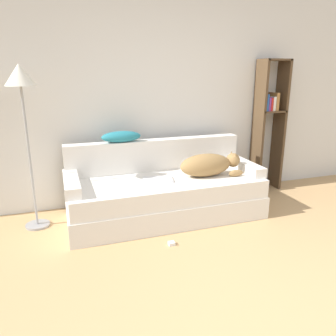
{
  "coord_description": "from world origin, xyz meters",
  "views": [
    {
      "loc": [
        -1.27,
        -1.44,
        1.59
      ],
      "look_at": [
        -0.19,
        1.76,
        0.6
      ],
      "focal_mm": 35.0,
      "sensor_mm": 36.0,
      "label": 1
    }
  ],
  "objects_px": {
    "couch": "(165,198)",
    "dog": "(209,165)",
    "laptop": "(158,180)",
    "bookshelf": "(269,119)",
    "power_adapter": "(172,243)",
    "throw_pillow": "(121,137)",
    "floor_lamp": "(22,91)"
  },
  "relations": [
    {
      "from": "bookshelf",
      "to": "power_adapter",
      "type": "relative_size",
      "value": 29.76
    },
    {
      "from": "throw_pillow",
      "to": "floor_lamp",
      "type": "height_order",
      "value": "floor_lamp"
    },
    {
      "from": "laptop",
      "to": "power_adapter",
      "type": "height_order",
      "value": "laptop"
    },
    {
      "from": "throw_pillow",
      "to": "laptop",
      "type": "bearing_deg",
      "value": -51.81
    },
    {
      "from": "dog",
      "to": "power_adapter",
      "type": "height_order",
      "value": "dog"
    },
    {
      "from": "couch",
      "to": "throw_pillow",
      "type": "relative_size",
      "value": 4.78
    },
    {
      "from": "couch",
      "to": "power_adapter",
      "type": "bearing_deg",
      "value": -103.23
    },
    {
      "from": "couch",
      "to": "bookshelf",
      "type": "height_order",
      "value": "bookshelf"
    },
    {
      "from": "couch",
      "to": "dog",
      "type": "xyz_separation_m",
      "value": [
        0.51,
        -0.06,
        0.36
      ]
    },
    {
      "from": "floor_lamp",
      "to": "dog",
      "type": "bearing_deg",
      "value": -7.78
    },
    {
      "from": "dog",
      "to": "throw_pillow",
      "type": "distance_m",
      "value": 1.05
    },
    {
      "from": "dog",
      "to": "throw_pillow",
      "type": "height_order",
      "value": "throw_pillow"
    },
    {
      "from": "throw_pillow",
      "to": "power_adapter",
      "type": "xyz_separation_m",
      "value": [
        0.26,
        -1.01,
        -0.87
      ]
    },
    {
      "from": "power_adapter",
      "to": "bookshelf",
      "type": "bearing_deg",
      "value": 31.84
    },
    {
      "from": "bookshelf",
      "to": "laptop",
      "type": "bearing_deg",
      "value": -164.03
    },
    {
      "from": "bookshelf",
      "to": "floor_lamp",
      "type": "xyz_separation_m",
      "value": [
        -3.03,
        -0.26,
        0.43
      ]
    },
    {
      "from": "laptop",
      "to": "throw_pillow",
      "type": "distance_m",
      "value": 0.66
    },
    {
      "from": "throw_pillow",
      "to": "power_adapter",
      "type": "height_order",
      "value": "throw_pillow"
    },
    {
      "from": "laptop",
      "to": "throw_pillow",
      "type": "relative_size",
      "value": 0.79
    },
    {
      "from": "throw_pillow",
      "to": "floor_lamp",
      "type": "bearing_deg",
      "value": -170.53
    },
    {
      "from": "floor_lamp",
      "to": "power_adapter",
      "type": "distance_m",
      "value": 2.05
    },
    {
      "from": "dog",
      "to": "throw_pillow",
      "type": "bearing_deg",
      "value": 155.27
    },
    {
      "from": "couch",
      "to": "laptop",
      "type": "bearing_deg",
      "value": -161.17
    },
    {
      "from": "couch",
      "to": "power_adapter",
      "type": "height_order",
      "value": "couch"
    },
    {
      "from": "dog",
      "to": "power_adapter",
      "type": "relative_size",
      "value": 12.39
    },
    {
      "from": "bookshelf",
      "to": "power_adapter",
      "type": "bearing_deg",
      "value": -148.16
    },
    {
      "from": "dog",
      "to": "couch",
      "type": "bearing_deg",
      "value": 173.4
    },
    {
      "from": "power_adapter",
      "to": "laptop",
      "type": "bearing_deg",
      "value": 84.86
    },
    {
      "from": "laptop",
      "to": "bookshelf",
      "type": "height_order",
      "value": "bookshelf"
    },
    {
      "from": "laptop",
      "to": "bookshelf",
      "type": "distance_m",
      "value": 1.88
    },
    {
      "from": "dog",
      "to": "laptop",
      "type": "bearing_deg",
      "value": 177.6
    },
    {
      "from": "laptop",
      "to": "floor_lamp",
      "type": "height_order",
      "value": "floor_lamp"
    }
  ]
}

